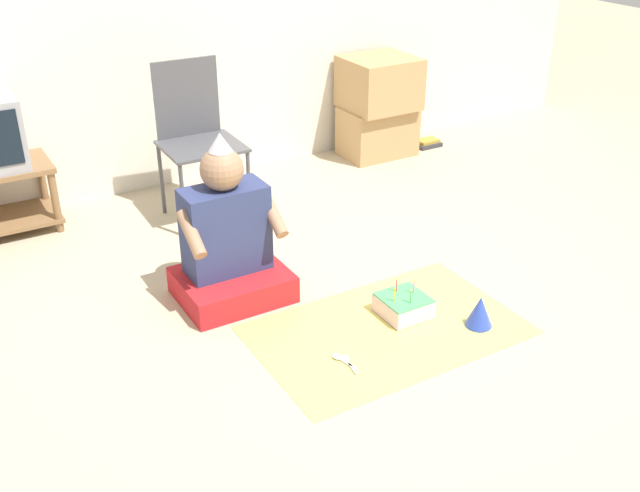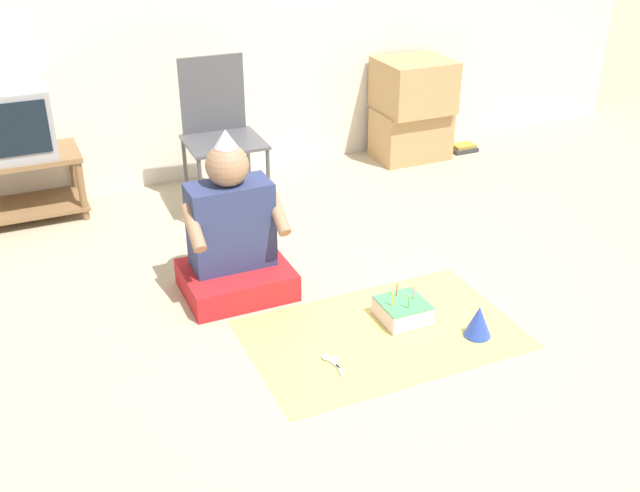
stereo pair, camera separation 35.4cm
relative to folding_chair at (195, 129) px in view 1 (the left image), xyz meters
name	(u,v)px [view 1 (the left image)]	position (x,y,z in m)	size (l,w,h in m)	color
ground_plane	(405,329)	(0.32, -1.72, -0.54)	(16.00, 16.00, 0.00)	tan
folding_chair	(195,129)	(0.00, 0.00, 0.00)	(0.46, 0.44, 0.94)	#4C4C51
cardboard_box_stack	(378,105)	(1.53, 0.29, -0.16)	(0.53, 0.46, 0.73)	tan
book_pile	(427,143)	(1.97, 0.24, -0.52)	(0.20, 0.15, 0.05)	#333338
person_seated	(228,244)	(-0.26, -1.01, -0.25)	(0.53, 0.44, 0.86)	red
party_cloth	(387,330)	(0.24, -1.68, -0.54)	(1.25, 0.79, 0.01)	#EAD666
birthday_cake	(403,305)	(0.39, -1.61, -0.49)	(0.22, 0.22, 0.17)	silver
party_hat_blue	(480,311)	(0.64, -1.88, -0.46)	(0.13, 0.13, 0.15)	blue
plastic_spoon_near	(339,358)	(-0.08, -1.77, -0.53)	(0.05, 0.14, 0.01)	white
plastic_spoon_far	(347,360)	(-0.06, -1.80, -0.53)	(0.04, 0.14, 0.01)	white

